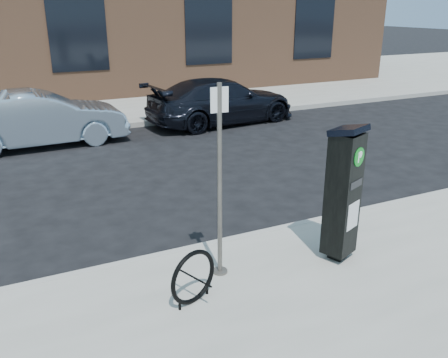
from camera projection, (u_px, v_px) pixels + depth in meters
ground at (228, 247)px, 7.26m from camera, size 120.00×120.00×0.00m
sidewalk_far at (76, 95)px, 19.08m from camera, size 60.00×12.00×0.15m
curb_near at (228, 243)px, 7.21m from camera, size 60.00×0.12×0.16m
curb_far at (109, 127)px, 14.02m from camera, size 60.00×0.12×0.16m
parking_kiosk at (343, 193)px, 6.32m from camera, size 0.55×0.52×1.92m
sign_pole at (220, 185)px, 5.87m from camera, size 0.22×0.20×2.50m
bike_rack at (193, 277)px, 5.56m from camera, size 0.66×0.30×0.68m
car_silver at (40, 119)px, 12.24m from camera, size 4.38×1.64×1.43m
car_dark at (222, 101)px, 14.65m from camera, size 4.95×2.47×1.38m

